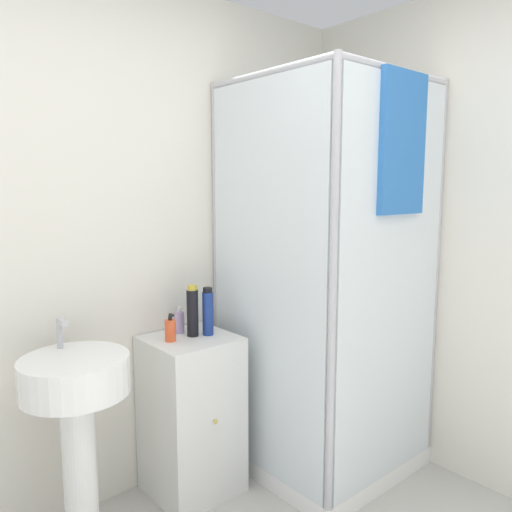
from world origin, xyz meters
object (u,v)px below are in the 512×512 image
sink (77,408)px  shampoo_bottle_tall_black (192,311)px  shampoo_bottle_blue (208,312)px  lotion_bottle_white (179,322)px  soap_dispenser (170,330)px

sink → shampoo_bottle_tall_black: size_ratio=3.89×
shampoo_bottle_blue → lotion_bottle_white: bearing=126.5°
shampoo_bottle_tall_black → shampoo_bottle_blue: shampoo_bottle_tall_black is taller
lotion_bottle_white → shampoo_bottle_blue: bearing=-53.5°
soap_dispenser → shampoo_bottle_tall_black: (0.13, 0.00, 0.07)m
shampoo_bottle_tall_black → sink: bearing=-171.3°
sink → soap_dispenser: (0.50, 0.09, 0.21)m
shampoo_bottle_tall_black → soap_dispenser: bearing=-179.3°
sink → lotion_bottle_white: 0.67m
shampoo_bottle_blue → lotion_bottle_white: shampoo_bottle_blue is taller
sink → shampoo_bottle_tall_black: (0.63, 0.10, 0.28)m
soap_dispenser → shampoo_bottle_blue: shampoo_bottle_blue is taller
sink → lotion_bottle_white: bearing=16.9°
soap_dispenser → lotion_bottle_white: lotion_bottle_white is taller
soap_dispenser → lotion_bottle_white: size_ratio=0.98×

